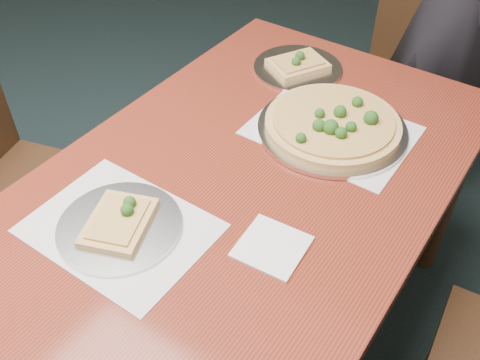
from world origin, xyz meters
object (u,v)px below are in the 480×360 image
Objects in this scene: dining_table at (240,206)px; diner at (452,11)px; chair_far at (399,75)px; chair_left at (1,173)px; slice_plate_near at (120,224)px; pizza_pan at (333,125)px; slice_plate_far at (298,66)px.

diner reaches higher than dining_table.
chair_far is 1.50m from chair_left.
chair_left is at bearing -110.35° from chair_far.
dining_table is 1.20m from diner.
chair_far is at bearing 88.74° from dining_table.
chair_left is 0.70m from slice_plate_near.
chair_left is 1.04m from pizza_pan.
diner is (0.13, 1.19, 0.10)m from dining_table.
chair_left is (-0.80, -1.27, 0.00)m from chair_far.
slice_plate_near is at bearing 102.96° from diner.
chair_left is at bearing -150.10° from pizza_pan.
diner is 5.44× the size of slice_plate_near.
pizza_pan reaches higher than dining_table.
slice_plate_near is (0.65, -0.09, 0.25)m from chair_left.
diner is at bearing 87.81° from pizza_pan.
chair_far reaches higher than pizza_pan.
diner is 3.74× the size of pizza_pan.
dining_table is at bearing -79.22° from chair_far.
diner is at bearing -49.08° from chair_left.
dining_table is 1.65× the size of chair_far.
chair_far is at bearing 72.44° from diner.
diner is 0.89m from pizza_pan.
slice_plate_near reaches higher than slice_plate_far.
chair_left is at bearing -165.78° from dining_table.
slice_plate_near is at bearing -114.65° from dining_table.
chair_far is 1.39m from slice_plate_near.
slice_plate_far is at bearing 90.47° from diner.
dining_table is at bearing -74.65° from slice_plate_far.
chair_left is at bearing -131.14° from slice_plate_far.
chair_left is at bearing 79.72° from diner.
chair_far is 3.25× the size of slice_plate_near.
slice_plate_far is (-0.17, -0.54, 0.25)m from chair_far.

